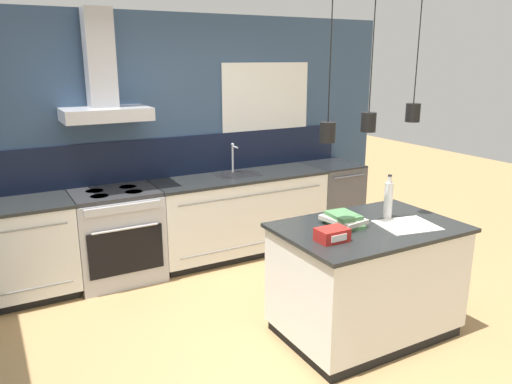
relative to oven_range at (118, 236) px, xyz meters
The scene contains 10 objects.
ground_plane 1.85m from the oven_range, 69.86° to the right, with size 16.00×16.00×0.00m, color tan.
wall_back 1.12m from the oven_range, 27.64° to the left, with size 5.60×2.41×2.60m.
counter_run_sink 1.37m from the oven_range, ahead, with size 1.94×0.64×1.24m.
oven_range is the anchor object (origin of this frame).
dishwasher 2.62m from the oven_range, ahead, with size 0.59×0.65×0.91m.
kitchen_island 2.46m from the oven_range, 53.58° to the right, with size 1.39×0.92×0.91m.
bottle_on_island 2.63m from the oven_range, 48.19° to the right, with size 0.07×0.07×0.36m.
book_stack 2.32m from the oven_range, 55.26° to the right, with size 0.28×0.35×0.09m.
red_supply_box 2.38m from the oven_range, 64.34° to the right, with size 0.22×0.16×0.09m.
paper_pile 2.76m from the oven_range, 50.93° to the right, with size 0.48×0.43×0.01m.
Camera 1 is at (-1.68, -3.03, 2.16)m, focal length 35.00 mm.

